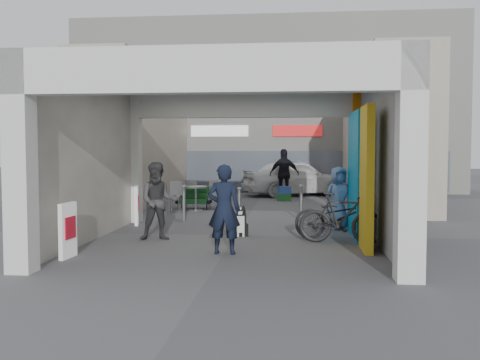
# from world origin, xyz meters

# --- Properties ---
(ground) EXTENTS (90.00, 90.00, 0.00)m
(ground) POSITION_xyz_m (0.00, 0.00, 0.00)
(ground) COLOR #515156
(ground) RESTS_ON ground
(arcade_canopy) EXTENTS (6.40, 6.45, 6.40)m
(arcade_canopy) POSITION_xyz_m (0.54, -0.82, 2.30)
(arcade_canopy) COLOR silver
(arcade_canopy) RESTS_ON ground
(far_building) EXTENTS (18.00, 4.08, 8.00)m
(far_building) POSITION_xyz_m (-0.00, 13.99, 3.99)
(far_building) COLOR silver
(far_building) RESTS_ON ground
(plaza_bldg_left) EXTENTS (2.00, 9.00, 5.00)m
(plaza_bldg_left) POSITION_xyz_m (-4.50, 7.50, 2.50)
(plaza_bldg_left) COLOR #B1A792
(plaza_bldg_left) RESTS_ON ground
(plaza_bldg_right) EXTENTS (2.00, 9.00, 5.00)m
(plaza_bldg_right) POSITION_xyz_m (4.50, 7.50, 2.50)
(plaza_bldg_right) COLOR #B1A792
(plaza_bldg_right) RESTS_ON ground
(bollard_left) EXTENTS (0.09, 0.09, 0.97)m
(bollard_left) POSITION_xyz_m (-1.67, 2.31, 0.48)
(bollard_left) COLOR gray
(bollard_left) RESTS_ON ground
(bollard_center) EXTENTS (0.09, 0.09, 0.92)m
(bollard_center) POSITION_xyz_m (-0.14, 2.23, 0.46)
(bollard_center) COLOR gray
(bollard_center) RESTS_ON ground
(bollard_right) EXTENTS (0.09, 0.09, 0.98)m
(bollard_right) POSITION_xyz_m (1.52, 2.51, 0.49)
(bollard_right) COLOR gray
(bollard_right) RESTS_ON ground
(advert_board_near) EXTENTS (0.13, 0.55, 1.00)m
(advert_board_near) POSITION_xyz_m (-2.75, -2.83, 0.51)
(advert_board_near) COLOR silver
(advert_board_near) RESTS_ON ground
(advert_board_far) EXTENTS (0.21, 0.55, 1.00)m
(advert_board_far) POSITION_xyz_m (-2.75, 1.45, 0.51)
(advert_board_far) COLOR silver
(advert_board_far) RESTS_ON ground
(cafe_set) EXTENTS (1.56, 1.26, 0.94)m
(cafe_set) POSITION_xyz_m (-1.93, 5.16, 0.33)
(cafe_set) COLOR #A3A2A7
(cafe_set) RESTS_ON ground
(produce_stand) EXTENTS (1.12, 0.61, 0.74)m
(produce_stand) POSITION_xyz_m (-1.96, 5.30, 0.29)
(produce_stand) COLOR black
(produce_stand) RESTS_ON ground
(crate_stack) EXTENTS (0.55, 0.49, 0.56)m
(crate_stack) POSITION_xyz_m (0.97, 8.35, 0.28)
(crate_stack) COLOR #1A5D22
(crate_stack) RESTS_ON ground
(border_collie) EXTENTS (0.27, 0.52, 0.72)m
(border_collie) POSITION_xyz_m (0.13, -0.08, 0.29)
(border_collie) COLOR black
(border_collie) RESTS_ON ground
(man_with_dog) EXTENTS (0.63, 0.42, 1.69)m
(man_with_dog) POSITION_xyz_m (0.01, -2.18, 0.84)
(man_with_dog) COLOR black
(man_with_dog) RESTS_ON ground
(man_back_turned) EXTENTS (0.95, 0.82, 1.69)m
(man_back_turned) POSITION_xyz_m (-1.61, -0.77, 0.84)
(man_back_turned) COLOR #363638
(man_back_turned) RESTS_ON ground
(man_elderly) EXTENTS (0.88, 0.72, 1.54)m
(man_elderly) POSITION_xyz_m (2.41, 1.18, 0.77)
(man_elderly) COLOR #6185BD
(man_elderly) RESTS_ON ground
(man_crates) EXTENTS (1.22, 0.64, 1.99)m
(man_crates) POSITION_xyz_m (0.97, 9.15, 0.99)
(man_crates) COLOR black
(man_crates) RESTS_ON ground
(bicycle_front) EXTENTS (2.08, 1.14, 1.04)m
(bicycle_front) POSITION_xyz_m (2.30, -0.49, 0.52)
(bicycle_front) COLOR black
(bicycle_front) RESTS_ON ground
(bicycle_rear) EXTENTS (1.84, 0.82, 1.07)m
(bicycle_rear) POSITION_xyz_m (2.30, -0.86, 0.53)
(bicycle_rear) COLOR black
(bicycle_rear) RESTS_ON ground
(white_van) EXTENTS (4.85, 3.37, 1.53)m
(white_van) POSITION_xyz_m (1.45, 10.79, 0.77)
(white_van) COLOR white
(white_van) RESTS_ON ground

